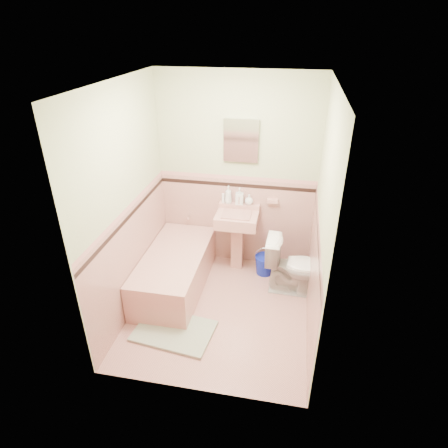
% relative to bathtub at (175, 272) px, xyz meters
% --- Properties ---
extents(floor, '(2.20, 2.20, 0.00)m').
position_rel_bathtub_xyz_m(floor, '(0.63, -0.33, -0.23)').
color(floor, tan).
rests_on(floor, ground).
extents(ceiling, '(2.20, 2.20, 0.00)m').
position_rel_bathtub_xyz_m(ceiling, '(0.63, -0.33, 2.27)').
color(ceiling, white).
rests_on(ceiling, ground).
extents(wall_back, '(2.50, 0.00, 2.50)m').
position_rel_bathtub_xyz_m(wall_back, '(0.63, 0.77, 1.02)').
color(wall_back, '#EEE3C2').
rests_on(wall_back, ground).
extents(wall_front, '(2.50, 0.00, 2.50)m').
position_rel_bathtub_xyz_m(wall_front, '(0.63, -1.43, 1.02)').
color(wall_front, '#EEE3C2').
rests_on(wall_front, ground).
extents(wall_left, '(0.00, 2.50, 2.50)m').
position_rel_bathtub_xyz_m(wall_left, '(-0.37, -0.33, 1.02)').
color(wall_left, '#EEE3C2').
rests_on(wall_left, ground).
extents(wall_right, '(0.00, 2.50, 2.50)m').
position_rel_bathtub_xyz_m(wall_right, '(1.63, -0.33, 1.02)').
color(wall_right, '#EEE3C2').
rests_on(wall_right, ground).
extents(wainscot_back, '(2.00, 0.00, 2.00)m').
position_rel_bathtub_xyz_m(wainscot_back, '(0.63, 0.76, 0.38)').
color(wainscot_back, tan).
rests_on(wainscot_back, ground).
extents(wainscot_front, '(2.00, 0.00, 2.00)m').
position_rel_bathtub_xyz_m(wainscot_front, '(0.63, -1.42, 0.38)').
color(wainscot_front, tan).
rests_on(wainscot_front, ground).
extents(wainscot_left, '(0.00, 2.20, 2.20)m').
position_rel_bathtub_xyz_m(wainscot_left, '(-0.36, -0.33, 0.38)').
color(wainscot_left, tan).
rests_on(wainscot_left, ground).
extents(wainscot_right, '(0.00, 2.20, 2.20)m').
position_rel_bathtub_xyz_m(wainscot_right, '(1.62, -0.33, 0.38)').
color(wainscot_right, tan).
rests_on(wainscot_right, ground).
extents(accent_back, '(2.00, 0.00, 2.00)m').
position_rel_bathtub_xyz_m(accent_back, '(0.63, 0.75, 0.90)').
color(accent_back, black).
rests_on(accent_back, ground).
extents(accent_front, '(2.00, 0.00, 2.00)m').
position_rel_bathtub_xyz_m(accent_front, '(0.63, -1.41, 0.90)').
color(accent_front, black).
rests_on(accent_front, ground).
extents(accent_left, '(0.00, 2.20, 2.20)m').
position_rel_bathtub_xyz_m(accent_left, '(-0.35, -0.33, 0.89)').
color(accent_left, black).
rests_on(accent_left, ground).
extents(accent_right, '(0.00, 2.20, 2.20)m').
position_rel_bathtub_xyz_m(accent_right, '(1.61, -0.33, 0.89)').
color(accent_right, black).
rests_on(accent_right, ground).
extents(cap_back, '(2.00, 0.00, 2.00)m').
position_rel_bathtub_xyz_m(cap_back, '(0.63, 0.75, 0.99)').
color(cap_back, tan).
rests_on(cap_back, ground).
extents(cap_front, '(2.00, 0.00, 2.00)m').
position_rel_bathtub_xyz_m(cap_front, '(0.63, -1.41, 0.99)').
color(cap_front, tan).
rests_on(cap_front, ground).
extents(cap_left, '(0.00, 2.20, 2.20)m').
position_rel_bathtub_xyz_m(cap_left, '(-0.35, -0.33, 1.00)').
color(cap_left, tan).
rests_on(cap_left, ground).
extents(cap_right, '(0.00, 2.20, 2.20)m').
position_rel_bathtub_xyz_m(cap_right, '(1.61, -0.33, 1.00)').
color(cap_right, tan).
rests_on(cap_right, ground).
extents(bathtub, '(0.70, 1.50, 0.45)m').
position_rel_bathtub_xyz_m(bathtub, '(0.00, 0.00, 0.00)').
color(bathtub, tan).
rests_on(bathtub, floor).
extents(tub_faucet, '(0.04, 0.12, 0.04)m').
position_rel_bathtub_xyz_m(tub_faucet, '(0.00, 0.72, 0.41)').
color(tub_faucet, silver).
rests_on(tub_faucet, wall_back).
extents(sink, '(0.53, 0.48, 0.83)m').
position_rel_bathtub_xyz_m(sink, '(0.68, 0.53, 0.19)').
color(sink, tan).
rests_on(sink, floor).
extents(sink_faucet, '(0.02, 0.02, 0.10)m').
position_rel_bathtub_xyz_m(sink_faucet, '(0.68, 0.67, 0.72)').
color(sink_faucet, silver).
rests_on(sink_faucet, sink).
extents(medicine_cabinet, '(0.40, 0.04, 0.50)m').
position_rel_bathtub_xyz_m(medicine_cabinet, '(0.68, 0.74, 1.47)').
color(medicine_cabinet, white).
rests_on(medicine_cabinet, wall_back).
extents(soap_dish, '(0.13, 0.08, 0.04)m').
position_rel_bathtub_xyz_m(soap_dish, '(1.10, 0.73, 0.72)').
color(soap_dish, tan).
rests_on(soap_dish, wall_back).
extents(soap_bottle_left, '(0.09, 0.09, 0.23)m').
position_rel_bathtub_xyz_m(soap_bottle_left, '(0.53, 0.71, 0.77)').
color(soap_bottle_left, '#B2B2B2').
rests_on(soap_bottle_left, sink).
extents(soap_bottle_mid, '(0.10, 0.11, 0.22)m').
position_rel_bathtub_xyz_m(soap_bottle_mid, '(0.68, 0.71, 0.77)').
color(soap_bottle_mid, '#B2B2B2').
rests_on(soap_bottle_mid, sink).
extents(soap_bottle_right, '(0.13, 0.13, 0.14)m').
position_rel_bathtub_xyz_m(soap_bottle_right, '(0.80, 0.71, 0.73)').
color(soap_bottle_right, '#B2B2B2').
rests_on(soap_bottle_right, sink).
extents(tube, '(0.04, 0.04, 0.12)m').
position_rel_bathtub_xyz_m(tube, '(0.47, 0.71, 0.72)').
color(tube, white).
rests_on(tube, sink).
extents(toilet, '(0.72, 0.42, 0.72)m').
position_rel_bathtub_xyz_m(toilet, '(1.45, 0.20, 0.14)').
color(toilet, white).
rests_on(toilet, floor).
extents(bucket, '(0.31, 0.31, 0.26)m').
position_rel_bathtub_xyz_m(bucket, '(1.06, 0.50, -0.10)').
color(bucket, '#0E1EA7').
rests_on(bucket, floor).
extents(bath_mat, '(0.88, 0.64, 0.03)m').
position_rel_bathtub_xyz_m(bath_mat, '(0.22, -0.77, -0.21)').
color(bath_mat, gray).
rests_on(bath_mat, floor).
extents(shoe, '(0.16, 0.09, 0.06)m').
position_rel_bathtub_xyz_m(shoe, '(0.22, -0.69, -0.16)').
color(shoe, '#BF1E59').
rests_on(shoe, bath_mat).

